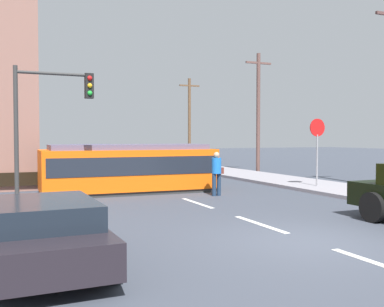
{
  "coord_description": "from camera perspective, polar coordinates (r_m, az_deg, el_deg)",
  "views": [
    {
      "loc": [
        -6.12,
        -7.85,
        2.25
      ],
      "look_at": [
        0.63,
        7.89,
        1.61
      ],
      "focal_mm": 42.11,
      "sensor_mm": 36.0,
      "label": 1
    }
  ],
  "objects": [
    {
      "name": "sidewalk_curb_right",
      "position": [
        19.06,
        19.74,
        -4.55
      ],
      "size": [
        3.2,
        36.0,
        0.14
      ],
      "primitive_type": "cube",
      "color": "gray",
      "rests_on": "ground"
    },
    {
      "name": "utility_pole_mid",
      "position": [
        28.76,
        8.39,
        5.45
      ],
      "size": [
        1.8,
        0.24,
        7.48
      ],
      "color": "brown",
      "rests_on": "ground"
    },
    {
      "name": "lane_stripe_0",
      "position": [
        8.76,
        22.88,
        -12.89
      ],
      "size": [
        0.16,
        2.4,
        0.01
      ],
      "primitive_type": "cube",
      "color": "silver",
      "rests_on": "ground"
    },
    {
      "name": "parked_sedan_near",
      "position": [
        8.16,
        -18.17,
        -9.48
      ],
      "size": [
        2.01,
        4.12,
        1.19
      ],
      "color": "black",
      "rests_on": "ground"
    },
    {
      "name": "pedestrian_crossing",
      "position": [
        17.13,
        3.14,
        -2.23
      ],
      "size": [
        0.5,
        0.36,
        1.67
      ],
      "color": "#1C304A",
      "rests_on": "ground"
    },
    {
      "name": "lane_stripe_4",
      "position": [
        30.36,
        -11.52,
        -2.14
      ],
      "size": [
        0.16,
        2.4,
        0.01
      ],
      "primitive_type": "cube",
      "color": "silver",
      "rests_on": "ground"
    },
    {
      "name": "lane_stripe_3",
      "position": [
        24.53,
        -8.68,
        -3.13
      ],
      "size": [
        0.16,
        2.4,
        0.01
      ],
      "primitive_type": "cube",
      "color": "silver",
      "rests_on": "ground"
    },
    {
      "name": "lane_stripe_1",
      "position": [
        11.81,
        8.59,
        -8.85
      ],
      "size": [
        0.16,
        2.4,
        0.01
      ],
      "primitive_type": "cube",
      "color": "silver",
      "rests_on": "ground"
    },
    {
      "name": "traffic_light_mast",
      "position": [
        15.46,
        -17.58,
        5.45
      ],
      "size": [
        2.53,
        0.33,
        4.51
      ],
      "color": "#333333",
      "rests_on": "ground"
    },
    {
      "name": "parked_sedan_mid",
      "position": [
        21.68,
        -21.37,
        -2.3
      ],
      "size": [
        2.11,
        4.18,
        1.19
      ],
      "color": "black",
      "rests_on": "ground"
    },
    {
      "name": "stop_sign",
      "position": [
        19.97,
        15.58,
        1.91
      ],
      "size": [
        0.76,
        0.07,
        2.88
      ],
      "color": "gray",
      "rests_on": "sidewalk_curb_right"
    },
    {
      "name": "parked_sedan_far",
      "position": [
        27.31,
        -21.81,
        -1.42
      ],
      "size": [
        2.06,
        4.6,
        1.19
      ],
      "color": "silver",
      "rests_on": "ground"
    },
    {
      "name": "lane_stripe_2",
      "position": [
        15.3,
        0.63,
        -6.29
      ],
      "size": [
        0.16,
        2.4,
        0.01
      ],
      "primitive_type": "cube",
      "color": "silver",
      "rests_on": "ground"
    },
    {
      "name": "utility_pole_far",
      "position": [
        38.03,
        -0.33,
        4.4
      ],
      "size": [
        1.8,
        0.24,
        7.14
      ],
      "color": "brown",
      "rests_on": "ground"
    },
    {
      "name": "parked_sedan_furthest",
      "position": [
        33.97,
        -22.48,
        -0.76
      ],
      "size": [
        2.02,
        4.02,
        1.19
      ],
      "color": "silver",
      "rests_on": "ground"
    },
    {
      "name": "streetcar_tram",
      "position": [
        18.33,
        -7.98,
        -1.78
      ],
      "size": [
        6.92,
        2.67,
        1.94
      ],
      "color": "#F65B0D",
      "rests_on": "ground"
    },
    {
      "name": "city_bus",
      "position": [
        26.8,
        -11.69,
        -0.53
      ],
      "size": [
        2.65,
        5.42,
        1.78
      ],
      "color": "#303C96",
      "rests_on": "ground"
    },
    {
      "name": "ground_plane",
      "position": [
        19.0,
        -4.27,
        -4.66
      ],
      "size": [
        120.0,
        120.0,
        0.0
      ],
      "primitive_type": "plane",
      "color": "#3C414D"
    }
  ]
}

